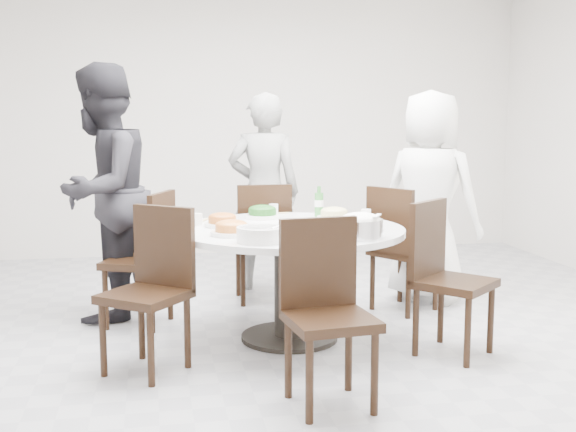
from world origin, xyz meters
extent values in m
cube|color=#A4A4A9|center=(0.00, 0.00, 0.00)|extent=(6.00, 6.00, 0.01)
cube|color=silver|center=(0.00, 3.00, 1.40)|extent=(6.00, 0.01, 2.80)
cube|color=silver|center=(0.00, -3.00, 1.40)|extent=(6.00, 0.01, 2.80)
cylinder|color=white|center=(-0.13, -0.12, 0.38)|extent=(1.50, 1.50, 0.75)
cube|color=black|center=(0.87, 0.43, 0.47)|extent=(0.58, 0.58, 0.95)
cube|color=black|center=(-0.16, 0.93, 0.47)|extent=(0.43, 0.43, 0.95)
cube|color=black|center=(-1.12, 0.41, 0.47)|extent=(0.55, 0.55, 0.95)
cube|color=black|center=(-1.06, -0.57, 0.47)|extent=(0.59, 0.59, 0.95)
cube|color=black|center=(-0.14, -1.25, 0.47)|extent=(0.47, 0.47, 0.95)
cube|color=black|center=(0.81, -0.61, 0.47)|extent=(0.59, 0.59, 0.95)
imported|color=white|center=(1.15, 0.68, 0.84)|extent=(0.95, 0.95, 1.67)
imported|color=black|center=(-0.07, 1.31, 0.83)|extent=(0.67, 0.50, 1.66)
imported|color=black|center=(-1.36, 0.65, 0.92)|extent=(1.01, 1.11, 1.85)
cylinder|color=white|center=(-0.24, 0.34, 0.78)|extent=(0.26, 0.26, 0.07)
cylinder|color=white|center=(0.24, 0.15, 0.78)|extent=(0.24, 0.24, 0.06)
cylinder|color=white|center=(-0.55, 0.01, 0.78)|extent=(0.24, 0.24, 0.06)
cylinder|color=white|center=(0.31, -0.32, 0.78)|extent=(0.25, 0.25, 0.06)
cylinder|color=white|center=(-0.53, -0.35, 0.78)|extent=(0.26, 0.26, 0.07)
cylinder|color=silver|center=(0.21, -0.59, 0.81)|extent=(0.27, 0.27, 0.12)
cylinder|color=white|center=(-0.39, -0.61, 0.79)|extent=(0.28, 0.28, 0.09)
cylinder|color=#307830|center=(0.18, 0.36, 0.86)|extent=(0.06, 0.06, 0.22)
cylinder|color=white|center=(-0.12, 0.48, 0.79)|extent=(0.07, 0.07, 0.08)
camera|label=1|loc=(-1.01, -4.68, 1.48)|focal=45.00mm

